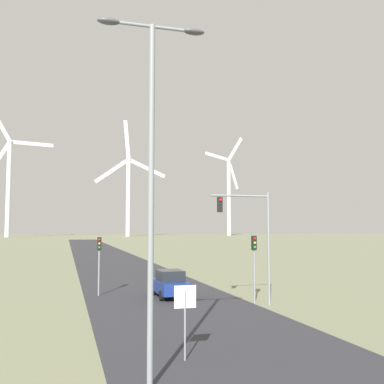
{
  "coord_description": "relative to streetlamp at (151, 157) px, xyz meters",
  "views": [
    {
      "loc": [
        -6.31,
        -8.02,
        4.71
      ],
      "look_at": [
        0.0,
        14.35,
        6.54
      ],
      "focal_mm": 42.0,
      "sensor_mm": 36.0,
      "label": 1
    }
  ],
  "objects": [
    {
      "name": "road_surface",
      "position": [
        3.83,
        42.67,
        -6.84
      ],
      "size": [
        10.0,
        240.0,
        0.01
      ],
      "color": "#2D2D33",
      "rests_on": "ground"
    },
    {
      "name": "streetlamp",
      "position": [
        0.0,
        0.0,
        0.0
      ],
      "size": [
        3.39,
        0.32,
        11.05
      ],
      "color": "gray",
      "rests_on": "ground"
    },
    {
      "name": "stop_sign_near",
      "position": [
        1.7,
        2.4,
        -5.0
      ],
      "size": [
        0.81,
        0.07,
        2.63
      ],
      "color": "gray",
      "rests_on": "ground"
    },
    {
      "name": "traffic_light_post_near_left",
      "position": [
        -0.18,
        18.51,
        -3.89
      ],
      "size": [
        0.28,
        0.34,
        4.02
      ],
      "color": "gray",
      "rests_on": "ground"
    },
    {
      "name": "traffic_light_post_near_right",
      "position": [
        9.02,
        12.97,
        -3.79
      ],
      "size": [
        0.28,
        0.34,
        4.17
      ],
      "color": "gray",
      "rests_on": "ground"
    },
    {
      "name": "traffic_light_mast_overhead",
      "position": [
        8.34,
        11.93,
        -2.08
      ],
      "size": [
        3.77,
        0.35,
        6.86
      ],
      "color": "gray",
      "rests_on": "ground"
    },
    {
      "name": "car_approaching",
      "position": [
        4.39,
        16.52,
        -5.93
      ],
      "size": [
        1.93,
        4.15,
        1.83
      ],
      "color": "navy",
      "rests_on": "ground"
    },
    {
      "name": "wind_turbine_left",
      "position": [
        -29.06,
        216.2,
        21.65
      ],
      "size": [
        30.74,
        9.61,
        64.1
      ],
      "color": "silver",
      "rests_on": "ground"
    },
    {
      "name": "wind_turbine_center",
      "position": [
        27.93,
        213.74,
        18.06
      ],
      "size": [
        35.73,
        4.24,
        59.45
      ],
      "color": "silver",
      "rests_on": "ground"
    },
    {
      "name": "wind_turbine_right",
      "position": [
        86.7,
        225.63,
        19.66
      ],
      "size": [
        26.62,
        12.03,
        57.53
      ],
      "color": "silver",
      "rests_on": "ground"
    }
  ]
}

